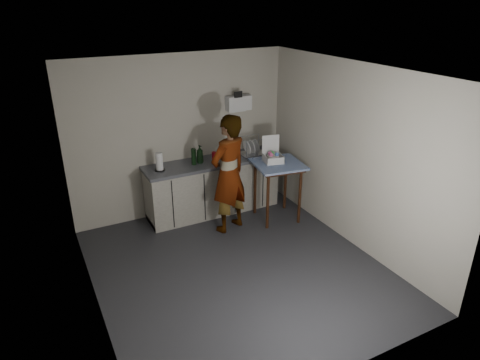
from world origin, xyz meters
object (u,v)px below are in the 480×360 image
kitchen_counter (213,188)px  dark_bottle (194,157)px  standing_man (229,174)px  bakery_box (273,156)px  dish_rack (252,150)px  paper_towel (159,162)px  soap_bottle (200,154)px  soda_can (214,156)px  side_table (278,170)px

kitchen_counter → dark_bottle: bearing=-176.9°
kitchen_counter → dark_bottle: (-0.32, -0.02, 0.61)m
kitchen_counter → dark_bottle: dark_bottle is taller
standing_man → bakery_box: size_ratio=4.62×
dish_rack → paper_towel: bearing=179.5°
standing_man → soap_bottle: bearing=-93.9°
soda_can → paper_towel: 0.93m
standing_man → kitchen_counter: bearing=-111.4°
side_table → soda_can: (-0.77, 0.73, 0.14)m
soda_can → dark_bottle: size_ratio=0.51×
side_table → soap_bottle: 1.26m
standing_man → soda_can: (0.07, 0.68, 0.06)m
dark_bottle → dish_rack: size_ratio=0.61×
side_table → soap_bottle: bearing=154.1°
kitchen_counter → standing_man: (-0.02, -0.66, 0.49)m
soap_bottle → soda_can: size_ratio=2.21×
soap_bottle → dish_rack: 0.94m
kitchen_counter → side_table: bearing=-40.4°
soap_bottle → soda_can: bearing=5.8°
kitchen_counter → dish_rack: size_ratio=5.21×
side_table → paper_towel: (-1.70, 0.69, 0.21)m
side_table → soap_bottle: (-1.03, 0.70, 0.22)m
soda_can → dark_bottle: (-0.37, -0.05, 0.07)m
side_table → bakery_box: (-0.04, 0.10, 0.21)m
soda_can → paper_towel: size_ratio=0.47×
soap_bottle → bakery_box: bearing=-31.3°
bakery_box → kitchen_counter: bearing=155.4°
bakery_box → standing_man: bearing=-163.3°
dish_rack → bakery_box: (0.05, -0.57, 0.07)m
paper_towel → bakery_box: bakery_box is taller
side_table → soap_bottle: soap_bottle is taller
kitchen_counter → dish_rack: dish_rack is taller
dark_bottle → bakery_box: bearing=-27.8°
kitchen_counter → dish_rack: (0.73, -0.03, 0.55)m
standing_man → bakery_box: (0.80, 0.06, 0.13)m
kitchen_counter → side_table: 1.16m
paper_towel → bakery_box: size_ratio=0.71×
kitchen_counter → bakery_box: 1.17m
soap_bottle → kitchen_counter: bearing=-0.7°
paper_towel → dish_rack: (1.61, -0.01, -0.07)m
side_table → bakery_box: bakery_box is taller
dish_rack → kitchen_counter: bearing=178.0°
soap_bottle → standing_man: bearing=-74.0°
paper_towel → dish_rack: size_ratio=0.66×
standing_man → soda_can: size_ratio=13.82×
side_table → soda_can: bearing=145.1°
paper_towel → soap_bottle: bearing=1.2°
dark_bottle → dish_rack: dish_rack is taller
kitchen_counter → standing_man: size_ratio=1.22×
side_table → dish_rack: size_ratio=2.23×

